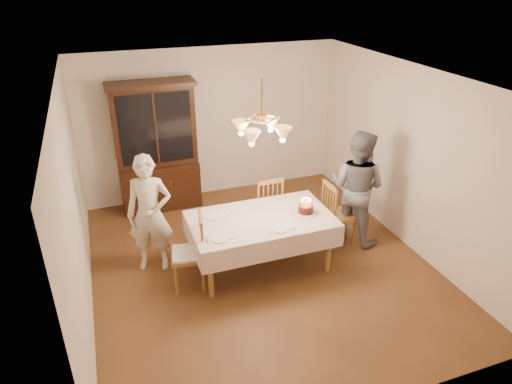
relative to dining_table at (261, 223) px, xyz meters
name	(u,v)px	position (x,y,z in m)	size (l,w,h in m)	color
ground	(261,265)	(0.00, 0.00, -0.68)	(5.00, 5.00, 0.00)	#533017
room_shell	(261,161)	(0.00, 0.00, 0.90)	(5.00, 5.00, 5.00)	white
dining_table	(261,223)	(0.00, 0.00, 0.00)	(1.90, 1.10, 0.76)	brown
china_hutch	(157,149)	(-1.01, 2.25, 0.36)	(1.38, 0.54, 2.16)	black
chair_far_side	(266,208)	(0.36, 0.77, -0.24)	(0.45, 0.43, 1.00)	brown
chair_left_end	(188,255)	(-1.02, -0.07, -0.23)	(0.49, 0.50, 1.00)	brown
chair_right_end	(338,216)	(1.29, 0.19, -0.24)	(0.43, 0.45, 1.00)	brown
elderly_woman	(150,214)	(-1.39, 0.48, 0.14)	(0.60, 0.39, 1.65)	beige
adult_in_grey	(357,187)	(1.56, 0.20, 0.18)	(0.84, 0.66, 1.73)	slate
birthday_cake	(306,209)	(0.61, -0.07, 0.13)	(0.30, 0.30, 0.21)	white
place_setting_near_left	(221,238)	(-0.64, -0.32, 0.08)	(0.38, 0.23, 0.02)	white
place_setting_near_right	(281,229)	(0.14, -0.35, 0.08)	(0.38, 0.23, 0.02)	white
place_setting_far_left	(215,216)	(-0.57, 0.25, 0.08)	(0.41, 0.27, 0.02)	white
chandelier	(262,130)	(0.00, 0.00, 1.29)	(0.62, 0.62, 0.73)	#BF8C3F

